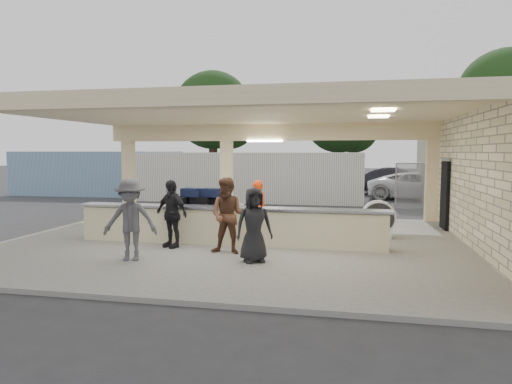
% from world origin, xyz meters
% --- Properties ---
extents(ground, '(120.00, 120.00, 0.00)m').
position_xyz_m(ground, '(0.00, 0.00, 0.00)').
color(ground, '#2B2B2D').
rests_on(ground, ground).
extents(pavilion, '(12.01, 10.00, 3.55)m').
position_xyz_m(pavilion, '(0.21, 0.66, 1.35)').
color(pavilion, slate).
rests_on(pavilion, ground).
extents(baggage_counter, '(8.20, 0.58, 0.98)m').
position_xyz_m(baggage_counter, '(0.00, -0.50, 0.59)').
color(baggage_counter, beige).
rests_on(baggage_counter, pavilion).
extents(luggage_cart, '(2.39, 1.56, 1.36)m').
position_xyz_m(luggage_cart, '(-1.21, 0.51, 0.83)').
color(luggage_cart, white).
rests_on(luggage_cart, pavilion).
extents(drum_fan, '(0.95, 0.52, 1.04)m').
position_xyz_m(drum_fan, '(3.85, 1.23, 0.66)').
color(drum_fan, white).
rests_on(drum_fan, pavilion).
extents(baggage_handler, '(0.65, 0.65, 1.62)m').
position_xyz_m(baggage_handler, '(0.58, 0.30, 0.91)').
color(baggage_handler, red).
rests_on(baggage_handler, pavilion).
extents(passenger_a, '(0.88, 0.40, 1.79)m').
position_xyz_m(passenger_a, '(0.28, -1.54, 1.00)').
color(passenger_a, brown).
rests_on(passenger_a, pavilion).
extents(passenger_b, '(1.06, 0.73, 1.70)m').
position_xyz_m(passenger_b, '(-1.30, -1.14, 0.95)').
color(passenger_b, black).
rests_on(passenger_b, pavilion).
extents(passenger_c, '(1.23, 0.69, 1.80)m').
position_xyz_m(passenger_c, '(-1.65, -2.63, 1.00)').
color(passenger_c, '#4C4B50').
rests_on(passenger_c, pavilion).
extents(passenger_d, '(0.86, 0.64, 1.63)m').
position_xyz_m(passenger_d, '(1.04, -2.21, 0.91)').
color(passenger_d, black).
rests_on(passenger_d, pavilion).
extents(car_white_a, '(5.32, 3.18, 1.43)m').
position_xyz_m(car_white_a, '(6.52, 13.03, 0.71)').
color(car_white_a, white).
rests_on(car_white_a, ground).
extents(car_white_b, '(5.22, 2.69, 1.57)m').
position_xyz_m(car_white_b, '(11.05, 13.38, 0.78)').
color(car_white_b, white).
rests_on(car_white_b, ground).
extents(car_dark, '(4.94, 2.31, 1.58)m').
position_xyz_m(car_dark, '(5.81, 15.60, 0.79)').
color(car_dark, black).
rests_on(car_dark, ground).
extents(container_white, '(11.34, 2.30, 2.45)m').
position_xyz_m(container_white, '(-1.99, 10.58, 1.23)').
color(container_white, white).
rests_on(container_white, ground).
extents(container_blue, '(9.68, 2.52, 2.51)m').
position_xyz_m(container_blue, '(-11.25, 11.84, 1.25)').
color(container_blue, '#7FA8CB').
rests_on(container_blue, ground).
extents(tree_left, '(6.60, 6.30, 9.00)m').
position_xyz_m(tree_left, '(-7.68, 24.16, 5.59)').
color(tree_left, '#382619').
rests_on(tree_left, ground).
extents(tree_mid, '(6.00, 5.60, 8.00)m').
position_xyz_m(tree_mid, '(2.32, 26.16, 4.96)').
color(tree_mid, '#382619').
rests_on(tree_mid, ground).
extents(tree_right, '(7.20, 7.00, 10.00)m').
position_xyz_m(tree_right, '(14.32, 25.16, 6.21)').
color(tree_right, '#382619').
rests_on(tree_right, ground).
extents(adjacent_building, '(6.00, 8.00, 3.20)m').
position_xyz_m(adjacent_building, '(9.50, 10.00, 1.60)').
color(adjacent_building, '#B3AA8E').
rests_on(adjacent_building, ground).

